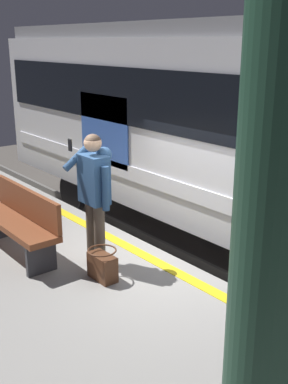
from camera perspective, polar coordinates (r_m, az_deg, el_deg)
ground_plane at (r=6.97m, az=3.08°, el=-13.88°), size 23.96×23.96×0.00m
platform at (r=5.70m, az=-14.92°, el=-17.27°), size 14.51×4.54×0.86m
safety_line at (r=6.38m, az=1.18°, el=-8.14°), size 14.22×0.16×0.01m
track_rail_near at (r=7.73m, az=10.21°, el=-10.08°), size 18.86×0.08×0.16m
track_rail_far at (r=8.78m, az=16.43°, el=-7.08°), size 18.86×0.08×0.16m
train_carriage at (r=7.78m, az=12.32°, el=8.18°), size 11.18×2.85×3.76m
passenger at (r=5.97m, az=-5.87°, el=0.30°), size 0.57×0.55×1.70m
handbag at (r=5.87m, az=-4.98°, el=-8.71°), size 0.39×0.35×0.39m
station_column at (r=2.53m, az=14.91°, el=-7.35°), size 0.42×0.42×3.46m
bench at (r=6.61m, az=-14.61°, el=-3.14°), size 1.75×0.44×0.90m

